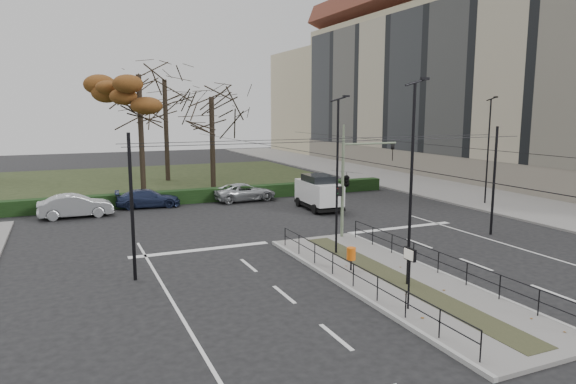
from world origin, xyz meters
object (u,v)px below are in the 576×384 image
Objects in this scene: traffic_light at (348,179)px; streetlamp_median_near at (412,182)px; litter_bin at (351,254)px; info_panel at (410,261)px; streetlamp_sidewalk at (488,150)px; parked_car_fourth at (245,192)px; streetlamp_median_far at (337,175)px; bare_tree_near at (211,104)px; white_van at (319,191)px; rust_tree at (138,75)px; parked_car_third at (148,198)px; parked_car_second at (76,206)px; bare_tree_center at (165,87)px.

streetlamp_median_near reaches higher than traffic_light.
traffic_light is 5.45× the size of litter_bin.
info_panel is (-0.42, -4.50, 0.97)m from litter_bin.
info_panel is 0.27× the size of streetlamp_median_near.
streetlamp_sidewalk is 18.15m from parked_car_fourth.
bare_tree_near is (0.26, 22.46, 3.50)m from streetlamp_median_far.
white_van reaches higher than litter_bin.
streetlamp_median_far is 16.38m from parked_car_fourth.
rust_tree is at bearing 171.27° from bare_tree_near.
litter_bin is 0.21× the size of parked_car_fourth.
parked_car_third is at bearing 106.40° from litter_bin.
info_panel reaches higher than parked_car_fourth.
parked_car_third is 0.35× the size of rust_tree.
litter_bin is at bearing 114.32° from streetlamp_median_near.
rust_tree is at bearing 110.53° from traffic_light.
rust_tree reaches higher than info_panel.
parked_car_fourth is 13.33m from rust_tree.
parked_car_second is 0.99× the size of white_van.
white_van is (4.17, 15.73, -2.91)m from streetlamp_median_near.
parked_car_third is at bearing 158.54° from streetlamp_sidewalk.
traffic_light is at bearing -162.36° from streetlamp_sidewalk.
streetlamp_median_near is 16.53m from white_van.
rust_tree is at bearing -0.11° from parked_car_third.
rust_tree is (-5.93, 28.39, 5.55)m from streetlamp_median_near.
info_panel is at bearing -140.84° from streetlamp_sidewalk.
bare_tree_center reaches higher than litter_bin.
streetlamp_median_far is at bearing -90.66° from bare_tree_near.
streetlamp_sidewalk reaches higher than parked_car_fourth.
streetlamp_median_near is 0.62× the size of bare_tree_center.
streetlamp_sidewalk is 27.86m from rust_tree.
info_panel is 0.47× the size of parked_car_second.
streetlamp_median_near reaches higher than info_panel.
rust_tree is at bearing 103.38° from streetlamp_median_far.
streetlamp_median_near reaches higher than parked_car_second.
parked_car_second is (-11.08, 14.59, -3.15)m from streetlamp_median_far.
info_panel is 0.17× the size of bare_tree_center.
traffic_light is at bearing 77.00° from streetlamp_median_near.
parked_car_fourth is at bearing 84.82° from info_panel.
streetlamp_sidewalk is at bearing -49.44° from bare_tree_center.
parked_car_fourth reaches higher than litter_bin.
info_panel is 23.23m from parked_car_fourth.
rust_tree reaches higher than streetlamp_median_near.
parked_car_second is at bearing -122.23° from rust_tree.
streetlamp_median_far is at bearing -153.30° from parked_car_third.
streetlamp_median_far is 0.71× the size of bare_tree_near.
litter_bin is at bearing -158.02° from parked_car_third.
litter_bin is at bearing -111.67° from white_van.
parked_car_fourth is 0.46× the size of bare_tree_near.
parked_car_third is 0.97× the size of white_van.
white_van reaches higher than parked_car_third.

